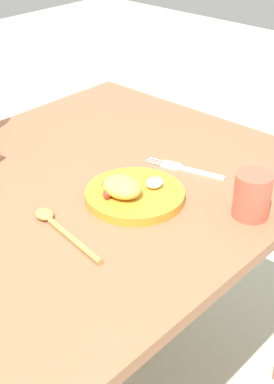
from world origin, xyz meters
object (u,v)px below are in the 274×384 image
(fork, at_px, (185,169))
(spoon, at_px, (58,226))
(drinking_cup, at_px, (252,195))
(plate, at_px, (132,193))

(fork, relative_size, spoon, 0.89)
(fork, bearing_deg, drinking_cup, 149.88)
(fork, relative_size, drinking_cup, 2.05)
(spoon, bearing_deg, fork, -86.70)
(fork, bearing_deg, spoon, 70.06)
(plate, distance_m, drinking_cup, 0.25)
(fork, xyz_separation_m, spoon, (-0.36, 0.04, 0.00))
(fork, xyz_separation_m, drinking_cup, (-0.06, -0.22, 0.05))
(plate, relative_size, drinking_cup, 2.25)
(plate, height_order, fork, plate)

